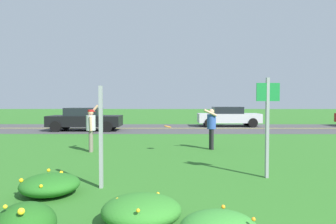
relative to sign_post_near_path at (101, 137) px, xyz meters
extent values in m
plane|color=#2D6B23|center=(1.14, 4.58, -1.10)|extent=(120.00, 120.00, 0.00)
cube|color=#424244|center=(1.14, 14.40, -1.10)|extent=(120.00, 7.28, 0.01)
cube|color=yellow|center=(1.14, 14.40, -1.09)|extent=(120.00, 0.16, 0.00)
ellipsoid|color=#23661E|center=(-0.92, -0.50, -0.90)|extent=(1.16, 1.18, 0.42)
sphere|color=yellow|center=(-1.06, -0.20, -0.68)|extent=(0.07, 0.07, 0.07)
sphere|color=yellow|center=(-0.78, -0.25, -0.71)|extent=(0.08, 0.08, 0.08)
sphere|color=yellow|center=(-0.74, -0.31, -0.76)|extent=(0.06, 0.06, 0.06)
sphere|color=yellow|center=(-1.42, -0.66, -0.77)|extent=(0.08, 0.08, 0.08)
sphere|color=yellow|center=(-0.88, -1.02, -0.78)|extent=(0.06, 0.06, 0.06)
sphere|color=orange|center=(2.25, -2.59, -0.72)|extent=(0.09, 0.09, 0.09)
sphere|color=orange|center=(2.15, -2.43, -0.74)|extent=(0.08, 0.08, 0.08)
sphere|color=orange|center=(2.22, -2.37, -0.69)|extent=(0.06, 0.06, 0.06)
sphere|color=orange|center=(2.50, -2.87, -0.66)|extent=(0.05, 0.05, 0.05)
ellipsoid|color=#2D7526|center=(1.05, -1.97, -0.88)|extent=(1.22, 1.14, 0.45)
sphere|color=gold|center=(1.05, -2.48, -0.70)|extent=(0.05, 0.05, 0.05)
sphere|color=gold|center=(1.01, -1.80, -0.74)|extent=(0.06, 0.06, 0.06)
sphere|color=gold|center=(0.91, -1.59, -0.77)|extent=(0.08, 0.08, 0.08)
sphere|color=gold|center=(1.29, -1.58, -0.75)|extent=(0.06, 0.06, 0.06)
sphere|color=gold|center=(1.21, -2.21, -0.84)|extent=(0.09, 0.09, 0.09)
sphere|color=gold|center=(0.68, -1.94, -0.73)|extent=(0.06, 0.06, 0.06)
sphere|color=yellow|center=(-0.33, -2.53, -0.61)|extent=(0.08, 0.08, 0.08)
sphere|color=yellow|center=(-0.54, -2.86, -0.52)|extent=(0.05, 0.05, 0.05)
sphere|color=yellow|center=(-0.56, -2.37, -0.76)|extent=(0.08, 0.08, 0.08)
sphere|color=yellow|center=(-0.50, -2.45, -0.66)|extent=(0.07, 0.07, 0.07)
sphere|color=yellow|center=(-0.38, -2.82, -0.71)|extent=(0.09, 0.09, 0.09)
sphere|color=yellow|center=(-0.30, -2.95, -0.54)|extent=(0.08, 0.08, 0.08)
cube|color=#93969B|center=(0.00, 0.00, 0.00)|extent=(0.07, 0.10, 2.21)
cube|color=#93969B|center=(3.86, 0.90, 0.12)|extent=(0.07, 0.10, 2.45)
cube|color=#197F38|center=(3.86, 0.87, 0.99)|extent=(0.56, 0.03, 0.44)
cylinder|color=#B2B2B7|center=(-1.43, 4.71, -0.03)|extent=(0.34, 0.34, 0.56)
sphere|color=tan|center=(-1.43, 4.71, 0.35)|extent=(0.21, 0.21, 0.21)
cylinder|color=#726B5B|center=(-1.44, 4.79, -0.71)|extent=(0.14, 0.14, 0.79)
cylinder|color=#726B5B|center=(-1.42, 4.62, -0.71)|extent=(0.14, 0.14, 0.79)
cylinder|color=tan|center=(-1.39, 4.91, 0.41)|extent=(0.42, 0.14, 0.46)
cylinder|color=tan|center=(-1.39, 4.51, -0.05)|extent=(0.12, 0.10, 0.53)
cylinder|color=red|center=(-1.43, 4.71, 0.42)|extent=(0.22, 0.22, 0.07)
cylinder|color=red|center=(-1.34, 4.72, 0.39)|extent=(0.15, 0.15, 0.02)
cylinder|color=#2D4C9E|center=(3.10, 5.29, -0.02)|extent=(0.34, 0.34, 0.56)
sphere|color=tan|center=(3.10, 5.29, 0.36)|extent=(0.21, 0.21, 0.21)
cylinder|color=black|center=(3.11, 5.21, -0.70)|extent=(0.14, 0.14, 0.80)
cylinder|color=black|center=(3.09, 5.38, -0.70)|extent=(0.14, 0.14, 0.80)
cylinder|color=tan|center=(3.03, 5.09, 0.33)|extent=(0.53, 0.16, 0.30)
cylinder|color=tan|center=(3.06, 5.49, -0.04)|extent=(0.12, 0.10, 0.53)
cylinder|color=orange|center=(1.40, 4.79, -0.17)|extent=(0.27, 0.27, 0.07)
torus|color=orange|center=(1.40, 4.79, -0.18)|extent=(0.27, 0.27, 0.07)
cube|color=black|center=(-3.86, 12.76, -0.48)|extent=(4.50, 1.82, 0.66)
cube|color=black|center=(-3.96, 12.76, 0.09)|extent=(2.10, 1.64, 0.52)
cylinder|color=black|center=(-2.31, 13.65, -0.77)|extent=(0.66, 0.22, 0.66)
cylinder|color=black|center=(-2.31, 11.87, -0.77)|extent=(0.66, 0.22, 0.66)
cylinder|color=black|center=(-5.41, 13.65, -0.77)|extent=(0.66, 0.22, 0.66)
cylinder|color=black|center=(-5.41, 11.87, -0.77)|extent=(0.66, 0.22, 0.66)
cube|color=#B7BABF|center=(5.84, 16.03, -0.48)|extent=(4.50, 1.82, 0.66)
cube|color=black|center=(5.74, 16.03, 0.09)|extent=(2.10, 1.64, 0.52)
cylinder|color=black|center=(7.39, 16.92, -0.77)|extent=(0.66, 0.22, 0.66)
cylinder|color=black|center=(7.39, 15.14, -0.77)|extent=(0.66, 0.22, 0.66)
cylinder|color=black|center=(4.29, 16.92, -0.77)|extent=(0.66, 0.22, 0.66)
cylinder|color=black|center=(4.29, 15.14, -0.77)|extent=(0.66, 0.22, 0.66)
camera|label=1|loc=(1.48, -6.56, 0.78)|focal=32.79mm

